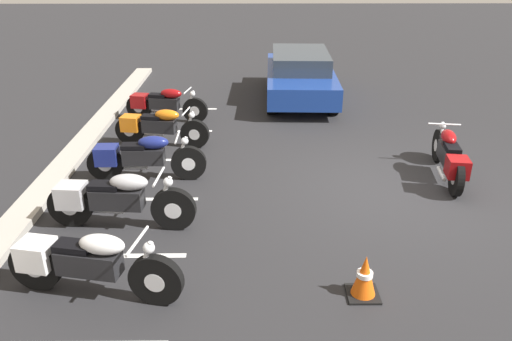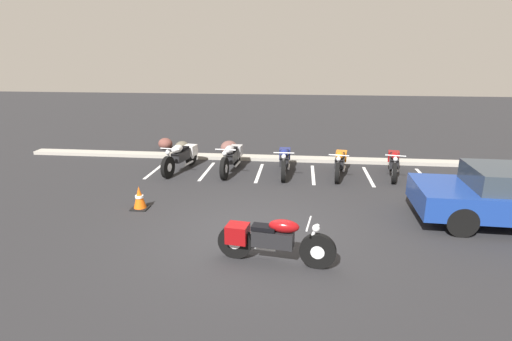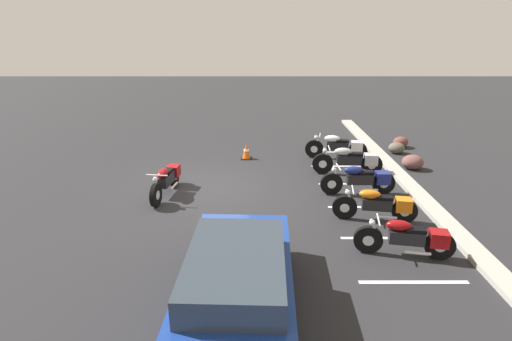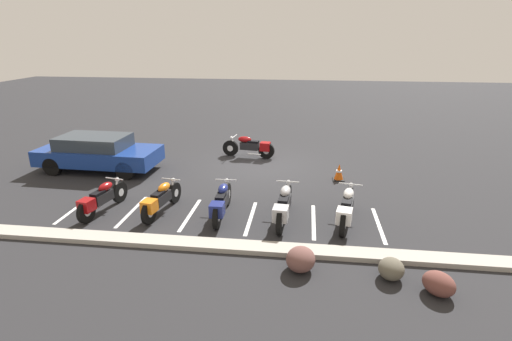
% 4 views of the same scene
% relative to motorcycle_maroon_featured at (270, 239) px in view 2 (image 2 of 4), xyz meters
% --- Properties ---
extents(ground, '(60.00, 60.00, 0.00)m').
position_rel_motorcycle_maroon_featured_xyz_m(ground, '(-0.45, 1.08, -0.45)').
color(ground, '#262628').
extents(motorcycle_maroon_featured, '(2.15, 0.68, 0.85)m').
position_rel_motorcycle_maroon_featured_xyz_m(motorcycle_maroon_featured, '(0.00, 0.00, 0.00)').
color(motorcycle_maroon_featured, black).
rests_on(motorcycle_maroon_featured, ground).
extents(parked_bike_0, '(0.79, 2.24, 0.89)m').
position_rel_motorcycle_maroon_featured_xyz_m(parked_bike_0, '(-3.30, 5.64, 0.02)').
color(parked_bike_0, black).
rests_on(parked_bike_0, ground).
extents(parked_bike_1, '(0.64, 2.28, 0.90)m').
position_rel_motorcycle_maroon_featured_xyz_m(parked_bike_1, '(-1.67, 5.71, 0.03)').
color(parked_bike_1, black).
rests_on(parked_bike_1, ground).
extents(parked_bike_2, '(0.61, 2.17, 0.85)m').
position_rel_motorcycle_maroon_featured_xyz_m(parked_bike_2, '(0.02, 5.64, 0.00)').
color(parked_bike_2, black).
rests_on(parked_bike_2, ground).
extents(parked_bike_3, '(0.68, 2.06, 0.82)m').
position_rel_motorcycle_maroon_featured_xyz_m(parked_bike_3, '(1.74, 5.64, -0.02)').
color(parked_bike_3, black).
rests_on(parked_bike_3, ground).
extents(parked_bike_4, '(0.71, 2.05, 0.81)m').
position_rel_motorcycle_maroon_featured_xyz_m(parked_bike_4, '(3.40, 5.79, -0.02)').
color(parked_bike_4, black).
rests_on(parked_bike_4, ground).
extents(concrete_curb, '(18.00, 0.50, 0.12)m').
position_rel_motorcycle_maroon_featured_xyz_m(concrete_curb, '(-0.45, 7.26, -0.39)').
color(concrete_curb, '#A8A399').
rests_on(concrete_curb, ground).
extents(landscape_rock_0, '(0.61, 0.68, 0.43)m').
position_rel_motorcycle_maroon_featured_xyz_m(landscape_rock_0, '(-4.01, 8.02, -0.24)').
color(landscape_rock_0, '#5B5647').
rests_on(landscape_rock_0, ground).
extents(landscape_rock_1, '(0.72, 0.80, 0.50)m').
position_rel_motorcycle_maroon_featured_xyz_m(landscape_rock_1, '(-2.17, 7.95, -0.20)').
color(landscape_rock_1, brown).
rests_on(landscape_rock_1, ground).
extents(landscape_rock_2, '(0.81, 0.84, 0.45)m').
position_rel_motorcycle_maroon_featured_xyz_m(landscape_rock_2, '(-4.81, 8.45, -0.23)').
color(landscape_rock_2, brown).
rests_on(landscape_rock_2, ground).
extents(traffic_cone, '(0.40, 0.40, 0.57)m').
position_rel_motorcycle_maroon_featured_xyz_m(traffic_cone, '(-3.35, 2.23, -0.18)').
color(traffic_cone, black).
rests_on(traffic_cone, ground).
extents(stall_line_0, '(0.10, 2.10, 0.00)m').
position_rel_motorcycle_maroon_featured_xyz_m(stall_line_0, '(-4.17, 5.59, -0.45)').
color(stall_line_0, white).
rests_on(stall_line_0, ground).
extents(stall_line_1, '(0.10, 2.10, 0.00)m').
position_rel_motorcycle_maroon_featured_xyz_m(stall_line_1, '(-2.47, 5.59, -0.45)').
color(stall_line_1, white).
rests_on(stall_line_1, ground).
extents(stall_line_2, '(0.10, 2.10, 0.00)m').
position_rel_motorcycle_maroon_featured_xyz_m(stall_line_2, '(-0.77, 5.59, -0.45)').
color(stall_line_2, white).
rests_on(stall_line_2, ground).
extents(stall_line_3, '(0.10, 2.10, 0.00)m').
position_rel_motorcycle_maroon_featured_xyz_m(stall_line_3, '(0.93, 5.59, -0.45)').
color(stall_line_3, white).
rests_on(stall_line_3, ground).
extents(stall_line_4, '(0.10, 2.10, 0.00)m').
position_rel_motorcycle_maroon_featured_xyz_m(stall_line_4, '(2.63, 5.59, -0.45)').
color(stall_line_4, white).
rests_on(stall_line_4, ground).
extents(stall_line_5, '(0.10, 2.10, 0.00)m').
position_rel_motorcycle_maroon_featured_xyz_m(stall_line_5, '(4.33, 5.59, -0.45)').
color(stall_line_5, white).
rests_on(stall_line_5, ground).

